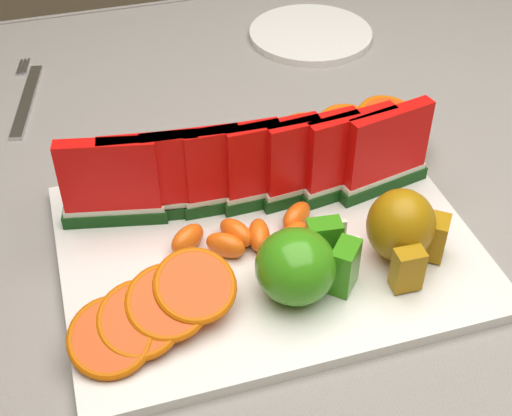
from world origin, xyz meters
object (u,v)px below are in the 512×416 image
Objects in this scene: fork at (27,97)px; pear_cluster at (403,228)px; side_plate at (311,34)px; platter at (268,247)px; apple_cluster at (303,264)px.

pear_cluster is at bearing -51.77° from fork.
pear_cluster is 0.48m from side_plate.
side_plate is 1.11× the size of fork.
fork is (-0.33, 0.42, -0.05)m from pear_cluster.
platter reaches higher than side_plate.
side_plate is at bearing 80.03° from pear_cluster.
apple_cluster is at bearing -62.29° from fork.
apple_cluster is 0.48m from fork.
side_plate is at bearing 64.60° from platter.
platter is 0.42m from fork.
apple_cluster is 0.57× the size of fork.
pear_cluster reaches higher than apple_cluster.
apple_cluster is at bearing -111.12° from side_plate.
pear_cluster is 0.42× the size of side_plate.
fork is at bearing -172.70° from side_plate.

